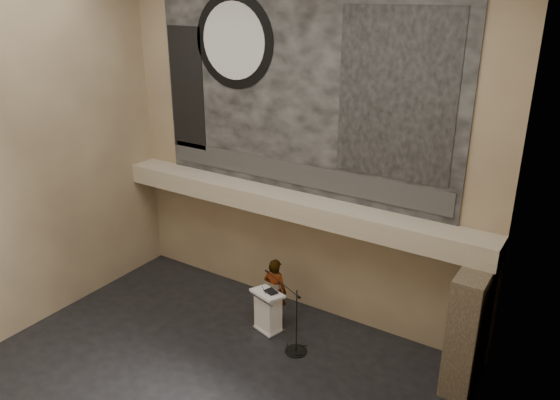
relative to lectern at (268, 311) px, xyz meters
The scene contains 19 objects.
floor 2.53m from the lectern, 92.93° to the right, with size 10.00×10.00×0.00m, color black.
wall_back 4.00m from the lectern, 94.70° to the left, with size 10.00×0.02×8.50m, color #7B654E.
wall_left 6.78m from the lectern, 154.31° to the right, with size 0.02×8.00×8.50m, color #7B654E.
wall_right 6.60m from the lectern, 26.84° to the right, with size 0.02×8.00×8.50m, color #7B654E.
soffit 2.65m from the lectern, 96.35° to the left, with size 10.00×0.80×0.50m, color tan.
sprinkler_left 2.94m from the lectern, 147.88° to the left, with size 0.04×0.04×0.06m, color #B2893D.
sprinkler_right 2.97m from the lectern, 31.42° to the left, with size 0.04×0.04×0.06m, color #B2893D.
banner 5.36m from the lectern, 94.79° to the left, with size 8.00×0.05×5.00m, color black.
banner_text_strip 3.43m from the lectern, 94.92° to the left, with size 7.76×0.02×0.55m, color #2B2B2B.
banner_clock_rim 6.61m from the lectern, 142.77° to the left, with size 2.30×2.30×0.02m, color black.
banner_clock_face 6.60m from the lectern, 143.15° to the left, with size 1.84×1.84×0.02m, color silver.
banner_building_print 5.90m from the lectern, 32.77° to the left, with size 2.60×0.02×3.60m, color black.
banner_brick_print 6.17m from the lectern, 157.46° to the left, with size 1.10×0.02×3.20m, color black.
stone_pier 4.64m from the lectern, ahead, with size 0.60×1.40×2.70m, color #3F3427.
lectern is the anchor object (origin of this frame).
binder 0.57m from the lectern, 19.88° to the left, with size 0.29×0.23×0.04m, color black.
papers 0.56m from the lectern, behind, with size 0.22×0.30×0.01m, color white.
speaker_person 0.57m from the lectern, 101.79° to the left, with size 0.63×0.42×1.74m, color silver.
mic_stand 1.05m from the lectern, 18.10° to the right, with size 1.51×0.85×1.64m.
Camera 1 is at (6.53, -6.93, 7.92)m, focal length 35.00 mm.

